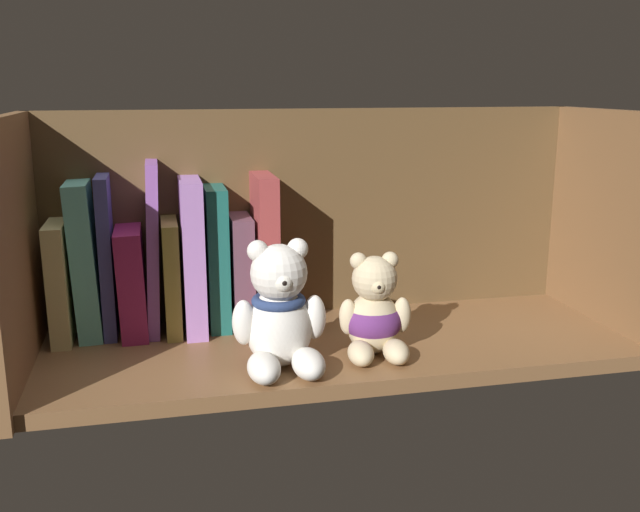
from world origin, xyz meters
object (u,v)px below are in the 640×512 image
(book_0, at_px, (62,279))
(book_8, at_px, (240,269))
(book_3, at_px, (132,279))
(teddy_bear_larger, at_px, (280,315))
(book_2, at_px, (107,256))
(book_5, at_px, (171,274))
(book_4, at_px, (153,247))
(book_1, at_px, (86,259))
(book_9, at_px, (263,249))
(book_6, at_px, (192,253))
(book_7, at_px, (216,257))
(teddy_bear_smaller, at_px, (374,315))

(book_0, xyz_separation_m, book_8, (0.25, 0.00, -0.00))
(book_8, bearing_deg, book_3, 180.00)
(teddy_bear_larger, bearing_deg, book_2, 138.99)
(book_5, bearing_deg, book_3, 180.00)
(book_3, bearing_deg, book_2, 180.00)
(book_8, bearing_deg, teddy_bear_larger, -81.84)
(book_2, distance_m, book_4, 0.06)
(book_1, relative_size, book_5, 1.35)
(book_9, xyz_separation_m, teddy_bear_larger, (-0.01, -0.18, -0.04))
(book_2, xyz_separation_m, book_6, (0.12, 0.00, -0.00))
(book_7, xyz_separation_m, teddy_bear_smaller, (0.19, -0.17, -0.05))
(book_1, bearing_deg, book_9, 0.00)
(book_7, distance_m, book_8, 0.04)
(book_3, bearing_deg, book_4, 0.00)
(book_0, relative_size, book_7, 0.80)
(book_0, height_order, book_3, book_0)
(book_0, xyz_separation_m, book_1, (0.03, 0.00, 0.03))
(book_4, bearing_deg, book_8, 0.00)
(book_0, distance_m, book_4, 0.13)
(book_1, bearing_deg, book_4, 0.00)
(book_2, xyz_separation_m, book_7, (0.15, 0.00, -0.01))
(book_6, bearing_deg, book_5, 180.00)
(book_0, height_order, teddy_bear_smaller, book_0)
(book_1, xyz_separation_m, book_2, (0.03, 0.00, 0.00))
(book_6, bearing_deg, book_0, 180.00)
(book_5, distance_m, book_8, 0.10)
(book_6, relative_size, teddy_bear_smaller, 1.60)
(book_3, bearing_deg, book_0, 180.00)
(book_9, bearing_deg, teddy_bear_smaller, -54.04)
(book_4, distance_m, teddy_bear_larger, 0.24)
(book_6, bearing_deg, book_2, 180.00)
(book_3, xyz_separation_m, teddy_bear_smaller, (0.31, -0.17, -0.02))
(book_3, relative_size, book_4, 0.63)
(book_4, xyz_separation_m, book_5, (0.02, 0.00, -0.04))
(book_5, bearing_deg, book_8, 0.00)
(book_5, xyz_separation_m, book_8, (0.10, 0.00, 0.00))
(book_6, bearing_deg, book_7, 0.00)
(book_0, distance_m, teddy_bear_larger, 0.33)
(book_5, xyz_separation_m, teddy_bear_larger, (0.13, -0.18, -0.01))
(book_3, height_order, book_6, book_6)
(book_1, height_order, book_9, book_9)
(book_2, bearing_deg, book_6, 0.00)
(book_3, bearing_deg, book_8, 0.00)
(book_0, height_order, book_1, book_1)
(book_0, relative_size, book_9, 0.74)
(book_2, relative_size, book_6, 1.03)
(book_8, bearing_deg, book_9, 0.00)
(book_9, distance_m, teddy_bear_smaller, 0.21)
(book_3, distance_m, teddy_bear_smaller, 0.35)
(teddy_bear_larger, relative_size, teddy_bear_smaller, 1.20)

